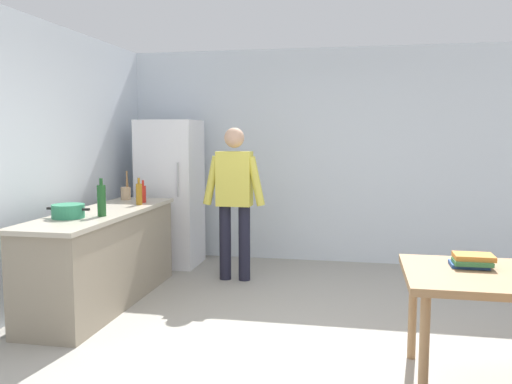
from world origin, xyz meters
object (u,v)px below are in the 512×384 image
Objects in this scene: refrigerator at (170,193)px; bottle_wine_green at (102,200)px; cooking_pot at (68,211)px; book_stack at (472,261)px; bottle_sauce_red at (143,194)px; bottle_oil_amber at (139,194)px; person at (234,193)px; utensil_jar at (126,193)px.

refrigerator is 5.29× the size of bottle_wine_green.
book_stack is at bearing -9.23° from cooking_pot.
refrigerator is 0.93m from bottle_sauce_red.
refrigerator is 6.43× the size of bottle_oil_amber.
person is 1.87m from cooking_pot.
bottle_sauce_red is (-0.91, -0.37, 0.02)m from person.
refrigerator is at bearing 149.77° from person.
bottle_sauce_red is 0.88× the size of book_stack.
bottle_wine_green is at bearing -75.09° from utensil_jar.
utensil_jar reaches higher than bottle_oil_amber.
cooking_pot is 3.28m from book_stack.
cooking_pot is at bearing -105.27° from bottle_oil_amber.
bottle_wine_green is (0.31, -1.17, 0.07)m from utensil_jar.
book_stack is (2.09, -2.01, -0.18)m from person.
bottle_oil_amber reaches higher than book_stack.
refrigerator is 1.90m from bottle_wine_green.
utensil_jar is (-0.07, 1.32, 0.02)m from cooking_pot.
utensil_jar reaches higher than book_stack.
book_stack is (3.23, -0.53, -0.17)m from cooking_pot.
bottle_oil_amber is at bearing 74.73° from cooking_pot.
bottle_wine_green reaches higher than bottle_sauce_red.
refrigerator is 2.05m from cooking_pot.
utensil_jar is 1.21m from bottle_wine_green.
bottle_sauce_red is (0.04, -0.93, 0.10)m from refrigerator.
refrigerator reaches higher than book_stack.
bottle_sauce_red is at bearing 78.61° from cooking_pot.
bottle_oil_amber is at bearing -147.93° from person.
bottle_oil_amber is at bearing -80.28° from bottle_sauce_red.
bottle_oil_amber is at bearing -86.58° from refrigerator.
book_stack is (2.98, -1.46, -0.22)m from bottle_oil_amber.
refrigerator is at bearing 84.72° from cooking_pot.
person is 5.31× the size of utensil_jar.
utensil_jar is (-1.21, -0.17, 0.00)m from person.
bottle_sauce_red is (0.30, -0.21, 0.02)m from utensil_jar.
refrigerator is 3.98m from book_stack.
person reaches higher than bottle_oil_amber.
bottle_oil_amber is at bearing 153.90° from book_stack.
bottle_oil_amber is 3.32m from book_stack.
person reaches higher than bottle_sauce_red.
bottle_oil_amber is (0.33, -0.39, 0.04)m from utensil_jar.
person is at bearing 7.83° from utensil_jar.
bottle_oil_amber reaches higher than cooking_pot.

